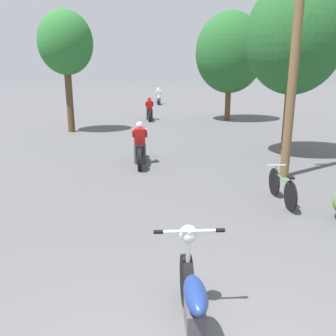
{
  "coord_description": "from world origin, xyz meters",
  "views": [
    {
      "loc": [
        -0.43,
        -2.22,
        2.9
      ],
      "look_at": [
        0.02,
        4.95,
        0.9
      ],
      "focal_mm": 38.0,
      "sensor_mm": 36.0,
      "label": 1
    }
  ],
  "objects_px": {
    "utility_pole": "(294,60)",
    "motorcycle_rider_lead": "(140,148)",
    "motorcycle_foreground": "(194,307)",
    "roadside_tree_left": "(65,44)",
    "roadside_tree_right_far": "(230,53)",
    "motorcycle_rider_far": "(158,98)",
    "roadside_tree_right_near": "(295,37)",
    "motorcycle_rider_mid": "(150,112)",
    "bicycle_parked": "(282,187)"
  },
  "relations": [
    {
      "from": "roadside_tree_right_near",
      "to": "roadside_tree_right_far",
      "type": "xyz_separation_m",
      "value": [
        -0.05,
        8.93,
        -0.1
      ]
    },
    {
      "from": "bicycle_parked",
      "to": "motorcycle_rider_far",
      "type": "bearing_deg",
      "value": 94.66
    },
    {
      "from": "motorcycle_foreground",
      "to": "motorcycle_rider_mid",
      "type": "height_order",
      "value": "motorcycle_rider_mid"
    },
    {
      "from": "utility_pole",
      "to": "motorcycle_rider_lead",
      "type": "relative_size",
      "value": 2.8
    },
    {
      "from": "motorcycle_rider_lead",
      "to": "motorcycle_rider_far",
      "type": "height_order",
      "value": "motorcycle_rider_far"
    },
    {
      "from": "motorcycle_rider_lead",
      "to": "motorcycle_foreground",
      "type": "bearing_deg",
      "value": -84.93
    },
    {
      "from": "utility_pole",
      "to": "roadside_tree_left",
      "type": "relative_size",
      "value": 1.11
    },
    {
      "from": "roadside_tree_right_far",
      "to": "motorcycle_foreground",
      "type": "bearing_deg",
      "value": -103.79
    },
    {
      "from": "roadside_tree_right_far",
      "to": "motorcycle_rider_mid",
      "type": "height_order",
      "value": "roadside_tree_right_far"
    },
    {
      "from": "roadside_tree_right_near",
      "to": "roadside_tree_right_far",
      "type": "bearing_deg",
      "value": 90.32
    },
    {
      "from": "motorcycle_rider_mid",
      "to": "motorcycle_rider_far",
      "type": "bearing_deg",
      "value": 84.98
    },
    {
      "from": "utility_pole",
      "to": "motorcycle_foreground",
      "type": "distance_m",
      "value": 7.47
    },
    {
      "from": "motorcycle_rider_mid",
      "to": "bicycle_parked",
      "type": "bearing_deg",
      "value": -78.45
    },
    {
      "from": "roadside_tree_right_near",
      "to": "roadside_tree_right_far",
      "type": "relative_size",
      "value": 0.95
    },
    {
      "from": "roadside_tree_left",
      "to": "motorcycle_rider_far",
      "type": "height_order",
      "value": "roadside_tree_left"
    },
    {
      "from": "utility_pole",
      "to": "motorcycle_rider_mid",
      "type": "distance_m",
      "value": 12.55
    },
    {
      "from": "roadside_tree_right_far",
      "to": "bicycle_parked",
      "type": "height_order",
      "value": "roadside_tree_right_far"
    },
    {
      "from": "motorcycle_foreground",
      "to": "roadside_tree_left",
      "type": "bearing_deg",
      "value": 106.19
    },
    {
      "from": "motorcycle_rider_mid",
      "to": "motorcycle_rider_far",
      "type": "height_order",
      "value": "motorcycle_rider_far"
    },
    {
      "from": "roadside_tree_right_near",
      "to": "roadside_tree_left",
      "type": "bearing_deg",
      "value": 147.54
    },
    {
      "from": "motorcycle_rider_far",
      "to": "motorcycle_rider_lead",
      "type": "bearing_deg",
      "value": -93.69
    },
    {
      "from": "motorcycle_foreground",
      "to": "motorcycle_rider_lead",
      "type": "height_order",
      "value": "motorcycle_rider_lead"
    },
    {
      "from": "motorcycle_rider_far",
      "to": "motorcycle_foreground",
      "type": "bearing_deg",
      "value": -91.24
    },
    {
      "from": "motorcycle_foreground",
      "to": "motorcycle_rider_lead",
      "type": "relative_size",
      "value": 0.99
    },
    {
      "from": "roadside_tree_left",
      "to": "bicycle_parked",
      "type": "distance_m",
      "value": 12.42
    },
    {
      "from": "roadside_tree_right_far",
      "to": "motorcycle_rider_far",
      "type": "relative_size",
      "value": 2.94
    },
    {
      "from": "motorcycle_rider_lead",
      "to": "motorcycle_rider_mid",
      "type": "xyz_separation_m",
      "value": [
        0.42,
        10.08,
        -0.0
      ]
    },
    {
      "from": "roadside_tree_right_far",
      "to": "bicycle_parked",
      "type": "bearing_deg",
      "value": -97.55
    },
    {
      "from": "roadside_tree_right_near",
      "to": "motorcycle_foreground",
      "type": "relative_size",
      "value": 2.67
    },
    {
      "from": "roadside_tree_left",
      "to": "utility_pole",
      "type": "bearing_deg",
      "value": -46.72
    },
    {
      "from": "motorcycle_rider_mid",
      "to": "motorcycle_rider_far",
      "type": "xyz_separation_m",
      "value": [
        0.87,
        9.95,
        0.02
      ]
    },
    {
      "from": "roadside_tree_right_near",
      "to": "motorcycle_rider_mid",
      "type": "height_order",
      "value": "roadside_tree_right_near"
    },
    {
      "from": "motorcycle_foreground",
      "to": "roadside_tree_right_near",
      "type": "bearing_deg",
      "value": 63.22
    },
    {
      "from": "motorcycle_rider_mid",
      "to": "bicycle_parked",
      "type": "distance_m",
      "value": 13.99
    },
    {
      "from": "roadside_tree_right_near",
      "to": "motorcycle_foreground",
      "type": "height_order",
      "value": "roadside_tree_right_near"
    },
    {
      "from": "roadside_tree_right_near",
      "to": "motorcycle_rider_mid",
      "type": "bearing_deg",
      "value": 116.74
    },
    {
      "from": "roadside_tree_right_far",
      "to": "motorcycle_rider_lead",
      "type": "height_order",
      "value": "roadside_tree_right_far"
    },
    {
      "from": "roadside_tree_left",
      "to": "motorcycle_rider_far",
      "type": "relative_size",
      "value": 2.67
    },
    {
      "from": "motorcycle_rider_lead",
      "to": "motorcycle_rider_far",
      "type": "xyz_separation_m",
      "value": [
        1.29,
        20.03,
        0.01
      ]
    },
    {
      "from": "utility_pole",
      "to": "motorcycle_foreground",
      "type": "height_order",
      "value": "utility_pole"
    },
    {
      "from": "roadside_tree_right_near",
      "to": "bicycle_parked",
      "type": "relative_size",
      "value": 3.53
    },
    {
      "from": "utility_pole",
      "to": "motorcycle_rider_far",
      "type": "distance_m",
      "value": 22.0
    },
    {
      "from": "roadside_tree_right_near",
      "to": "utility_pole",
      "type": "bearing_deg",
      "value": -111.56
    },
    {
      "from": "utility_pole",
      "to": "motorcycle_foreground",
      "type": "bearing_deg",
      "value": -118.81
    },
    {
      "from": "roadside_tree_right_far",
      "to": "motorcycle_rider_far",
      "type": "xyz_separation_m",
      "value": [
        -3.71,
        10.21,
        -3.27
      ]
    },
    {
      "from": "roadside_tree_left",
      "to": "motorcycle_rider_mid",
      "type": "xyz_separation_m",
      "value": [
        3.79,
        3.83,
        -3.51
      ]
    },
    {
      "from": "motorcycle_foreground",
      "to": "motorcycle_rider_lead",
      "type": "distance_m",
      "value": 7.78
    },
    {
      "from": "roadside_tree_left",
      "to": "motorcycle_rider_lead",
      "type": "distance_m",
      "value": 7.92
    },
    {
      "from": "motorcycle_rider_far",
      "to": "roadside_tree_left",
      "type": "bearing_deg",
      "value": -108.71
    },
    {
      "from": "roadside_tree_left",
      "to": "roadside_tree_right_far",
      "type": "bearing_deg",
      "value": 23.07
    }
  ]
}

